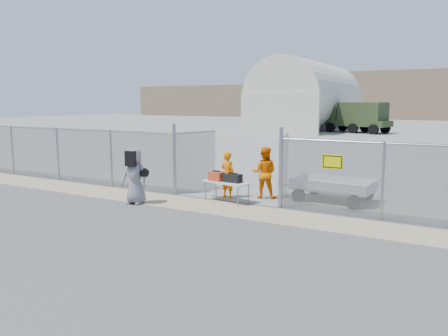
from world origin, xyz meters
The scene contains 13 objects.
ground centered at (0.00, 0.00, 0.00)m, with size 160.00×160.00×0.00m, color #4D4D4D.
tarmac_inside centered at (0.00, 42.00, 0.01)m, with size 160.00×80.00×0.01m, color gray.
dirt_strip centered at (0.00, 1.00, 0.01)m, with size 44.00×1.60×0.01m, color tan.
chain_link_fence centered at (0.00, 2.00, 1.10)m, with size 40.00×0.20×2.20m, color gray, non-canonical shape.
quonset_hangar centered at (-10.00, 40.00, 4.00)m, with size 9.00×18.00×8.00m, color beige, non-canonical shape.
folding_table centered at (0.15, 1.91, 0.34)m, with size 1.60×0.66×0.68m, color silver, non-canonical shape.
orange_bag centered at (-0.22, 1.88, 0.83)m, with size 0.47×0.32×0.30m, color red.
black_duffel centered at (0.39, 1.89, 0.81)m, with size 0.56×0.33×0.27m, color black.
security_worker_left centered at (-0.10, 2.45, 0.80)m, with size 0.58×0.38×1.60m, color #FC7000.
security_worker_right centered at (1.01, 3.00, 0.88)m, with size 0.86×0.67×1.76m, color #FC7000.
visitor centered at (-2.29, 0.22, 0.90)m, with size 0.88×0.57×1.79m, color slate.
utility_trailer centered at (3.19, 3.67, 0.40)m, with size 3.32×1.71×0.80m, color silver, non-canonical shape.
military_truck centered at (-3.48, 37.15, 1.61)m, with size 6.74×2.49×3.21m, color #2F3E1F, non-canonical shape.
Camera 1 is at (6.98, -10.39, 3.26)m, focal length 35.00 mm.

